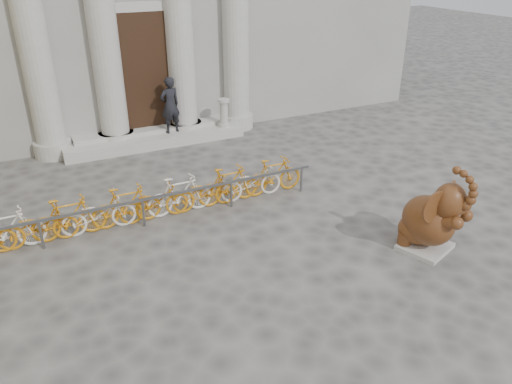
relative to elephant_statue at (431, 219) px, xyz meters
name	(u,v)px	position (x,y,z in m)	size (l,w,h in m)	color
ground	(295,304)	(-3.54, -0.37, -0.75)	(80.00, 80.00, 0.00)	#474442
entrance_steps	(155,139)	(-3.54, 9.03, -0.57)	(6.00, 1.20, 0.36)	#A8A59E
elephant_statue	(431,219)	(0.00, 0.00, 0.00)	(1.39, 1.65, 2.07)	#A8A59E
bike_rack	(140,203)	(-5.33, 3.98, -0.25)	(9.05, 0.53, 1.00)	slate
pedestrian	(170,105)	(-2.96, 8.97, 0.55)	(0.69, 0.45, 1.88)	black
balustrade_post	(224,114)	(-1.15, 8.73, 0.06)	(0.40, 0.40, 0.98)	#A8A59E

